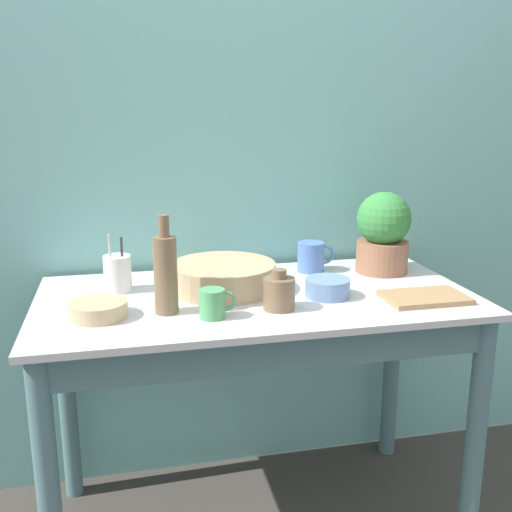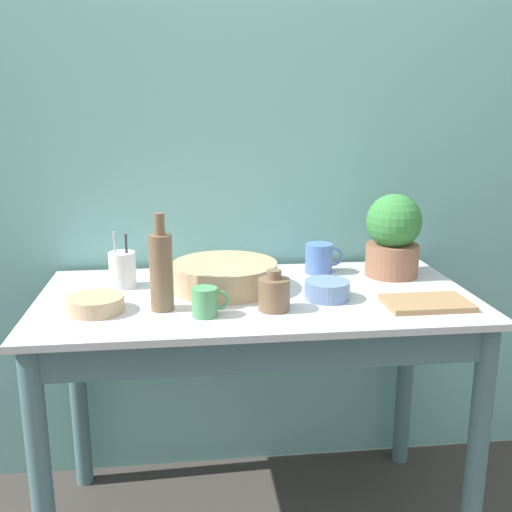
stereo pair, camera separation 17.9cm
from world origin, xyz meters
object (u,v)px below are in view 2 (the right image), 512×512
(potted_plant, at_px, (393,235))
(bottle_short, at_px, (274,293))
(bowl_wash_large, at_px, (225,276))
(bowl_small_blue, at_px, (327,290))
(utensil_cup, at_px, (123,269))
(bowl_small_tan, at_px, (96,304))
(tray_board, at_px, (427,303))
(mug_blue, at_px, (320,258))
(mug_green, at_px, (206,302))
(bottle_tall, at_px, (161,270))

(potted_plant, bearing_deg, bottle_short, -146.01)
(bowl_wash_large, relative_size, bottle_short, 2.83)
(bowl_small_blue, distance_m, utensil_cup, 0.64)
(bowl_wash_large, distance_m, bottle_short, 0.25)
(bowl_small_blue, relative_size, bowl_small_tan, 0.85)
(bowl_small_tan, bearing_deg, bowl_wash_large, 24.72)
(utensil_cup, bearing_deg, tray_board, -18.25)
(mug_blue, distance_m, bowl_small_blue, 0.29)
(mug_green, bearing_deg, tray_board, 1.03)
(bottle_tall, distance_m, mug_green, 0.16)
(mug_blue, bearing_deg, utensil_cup, -172.42)
(bottle_short, bearing_deg, bottle_tall, 172.83)
(bowl_small_tan, height_order, utensil_cup, utensil_cup)
(bottle_short, bearing_deg, bowl_wash_large, 120.12)
(mug_green, bearing_deg, bowl_small_blue, 16.39)
(mug_green, xyz_separation_m, mug_blue, (0.40, 0.39, 0.01))
(bowl_small_tan, xyz_separation_m, tray_board, (0.94, -0.06, -0.01))
(bowl_small_tan, relative_size, utensil_cup, 0.87)
(bowl_small_blue, bearing_deg, potted_plant, 39.03)
(bowl_small_blue, bearing_deg, bowl_small_tan, -176.97)
(mug_blue, relative_size, utensil_cup, 0.72)
(mug_green, bearing_deg, bottle_short, 8.58)
(bowl_wash_large, distance_m, utensil_cup, 0.32)
(bowl_small_blue, xyz_separation_m, bowl_small_tan, (-0.67, -0.04, -0.01))
(bottle_short, bearing_deg, bowl_small_tan, 175.10)
(bottle_short, relative_size, mug_green, 1.13)
(bottle_tall, distance_m, utensil_cup, 0.27)
(bottle_tall, bearing_deg, bowl_small_blue, 4.57)
(mug_blue, xyz_separation_m, bowl_small_tan, (-0.71, -0.32, -0.03))
(bottle_short, distance_m, bowl_small_tan, 0.50)
(mug_blue, distance_m, tray_board, 0.44)
(bottle_tall, relative_size, bowl_small_blue, 2.05)
(mug_blue, bearing_deg, bowl_small_blue, -98.09)
(potted_plant, distance_m, utensil_cup, 0.89)
(mug_blue, bearing_deg, bottle_tall, -148.40)
(mug_green, distance_m, bowl_small_tan, 0.31)
(potted_plant, relative_size, bottle_tall, 1.00)
(tray_board, bearing_deg, bowl_small_blue, 160.55)
(mug_blue, height_order, utensil_cup, utensil_cup)
(bowl_wash_large, bearing_deg, bowl_small_blue, -24.75)
(bowl_wash_large, distance_m, bowl_small_tan, 0.41)
(potted_plant, height_order, tray_board, potted_plant)
(mug_green, bearing_deg, mug_blue, 44.03)
(bowl_small_tan, xyz_separation_m, utensil_cup, (0.05, 0.23, 0.03))
(bottle_tall, xyz_separation_m, bowl_small_tan, (-0.18, 0.00, -0.09))
(mug_blue, bearing_deg, bowl_small_tan, -155.77)
(mug_green, distance_m, utensil_cup, 0.39)
(potted_plant, relative_size, bowl_wash_large, 0.84)
(bowl_small_blue, bearing_deg, bottle_short, -155.53)
(bowl_wash_large, bearing_deg, bottle_short, -59.88)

